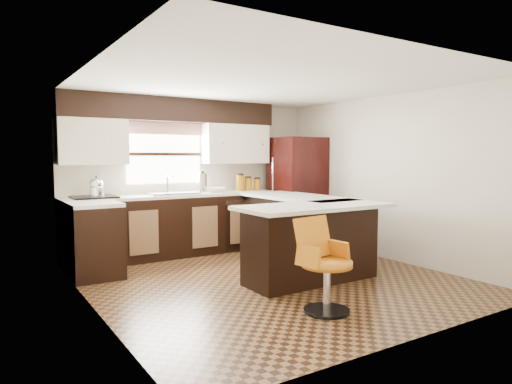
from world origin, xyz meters
TOP-DOWN VIEW (x-y plane):
  - floor at (0.00, 0.00)m, footprint 4.40×4.40m
  - ceiling at (0.00, 0.00)m, footprint 4.40×4.40m
  - wall_back at (0.00, 2.20)m, footprint 4.40×0.00m
  - wall_front at (0.00, -2.20)m, footprint 4.40×0.00m
  - wall_left at (-2.10, 0.00)m, footprint 0.00×4.40m
  - wall_right at (2.10, 0.00)m, footprint 0.00×4.40m
  - base_cab_back at (-0.45, 1.90)m, footprint 3.30×0.60m
  - base_cab_left at (-1.80, 1.25)m, footprint 0.60×0.70m
  - counter_back at (-0.45, 1.90)m, footprint 3.30×0.60m
  - counter_left at (-1.80, 1.25)m, footprint 0.60×0.70m
  - soffit at (-0.40, 2.03)m, footprint 3.40×0.35m
  - upper_cab_left at (-1.62, 2.03)m, footprint 0.94×0.35m
  - upper_cab_right at (0.68, 2.03)m, footprint 1.14×0.35m
  - window_pane at (-0.50, 2.18)m, footprint 1.20×0.02m
  - valance at (-0.50, 2.14)m, footprint 1.30×0.06m
  - sink at (-0.50, 1.88)m, footprint 0.75×0.45m
  - dishwasher at (0.55, 1.61)m, footprint 0.58×0.03m
  - cooktop at (-1.65, 1.88)m, footprint 0.58×0.50m
  - peninsula_long at (0.90, 0.62)m, footprint 0.60×1.95m
  - peninsula_return at (0.38, -0.35)m, footprint 1.65×0.60m
  - counter_pen_long at (0.95, 0.62)m, footprint 0.84×1.95m
  - counter_pen_return at (0.35, -0.44)m, footprint 1.89×0.84m
  - refrigerator at (1.69, 1.64)m, footprint 0.79×0.76m
  - bar_chair at (-0.21, -1.31)m, footprint 0.55×0.55m
  - kettle at (-1.61, 1.88)m, footprint 0.20×0.20m
  - percolator at (0.01, 1.90)m, footprint 0.15×0.15m
  - mixing_bowl at (0.26, 1.90)m, footprint 0.38×0.38m
  - canister_large at (0.71, 1.92)m, footprint 0.14×0.14m
  - canister_med at (0.87, 1.92)m, footprint 0.12×0.12m
  - canister_small at (1.05, 1.92)m, footprint 0.12×0.12m

SIDE VIEW (x-z plane):
  - floor at x=0.00m, z-range 0.00..0.00m
  - dishwasher at x=0.55m, z-range 0.04..0.82m
  - base_cab_back at x=-0.45m, z-range 0.00..0.90m
  - base_cab_left at x=-1.80m, z-range 0.00..0.90m
  - peninsula_long at x=0.90m, z-range 0.00..0.90m
  - peninsula_return at x=0.38m, z-range 0.00..0.90m
  - bar_chair at x=-0.21m, z-range 0.00..0.92m
  - refrigerator at x=1.69m, z-range 0.00..1.84m
  - counter_back at x=-0.45m, z-range 0.90..0.94m
  - counter_left at x=-1.80m, z-range 0.90..0.94m
  - counter_pen_long at x=0.95m, z-range 0.90..0.94m
  - counter_pen_return at x=0.35m, z-range 0.90..0.94m
  - cooktop at x=-1.65m, z-range 0.94..0.97m
  - sink at x=-0.50m, z-range 0.95..0.98m
  - mixing_bowl at x=0.26m, z-range 0.95..1.02m
  - canister_small at x=1.05m, z-range 0.95..1.13m
  - canister_med at x=0.87m, z-range 0.95..1.15m
  - canister_large at x=0.71m, z-range 0.95..1.20m
  - percolator at x=0.01m, z-range 0.95..1.25m
  - kettle at x=-1.61m, z-range 0.97..1.24m
  - wall_back at x=0.00m, z-range -1.00..3.40m
  - wall_front at x=0.00m, z-range -1.00..3.40m
  - wall_left at x=-2.10m, z-range -1.00..3.40m
  - wall_right at x=2.10m, z-range -1.00..3.40m
  - window_pane at x=-0.50m, z-range 1.10..2.00m
  - upper_cab_left at x=-1.62m, z-range 1.40..2.04m
  - upper_cab_right at x=0.68m, z-range 1.40..2.04m
  - valance at x=-0.50m, z-range 1.85..2.03m
  - soffit at x=-0.40m, z-range 2.04..2.40m
  - ceiling at x=0.00m, z-range 2.40..2.40m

